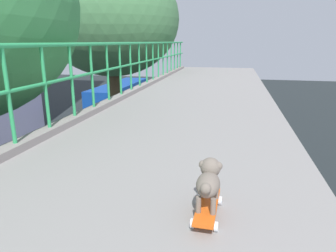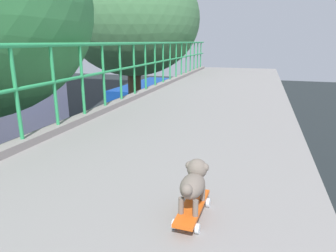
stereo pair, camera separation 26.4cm
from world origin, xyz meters
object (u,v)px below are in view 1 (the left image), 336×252
car_black_sixth (46,150)px  city_bus (120,97)px  toy_skateboard (207,207)px  small_dog (209,180)px  car_green_fifth (66,181)px

car_black_sixth → city_bus: 12.59m
city_bus → toy_skateboard: size_ratio=20.27×
city_bus → small_dog: size_ratio=26.32×
car_green_fifth → toy_skateboard: 13.15m
city_bus → toy_skateboard: bearing=-67.4°
car_green_fifth → toy_skateboard: size_ratio=7.44×
city_bus → car_black_sixth: bearing=-89.8°
car_black_sixth → toy_skateboard: size_ratio=8.17×
small_dog → city_bus: bearing=112.6°
car_black_sixth → city_bus: bearing=90.2°
car_black_sixth → toy_skateboard: bearing=-51.0°
car_green_fifth → car_black_sixth: bearing=134.1°
car_black_sixth → small_dog: size_ratio=10.62×
toy_skateboard → small_dog: (0.00, 0.02, 0.20)m
city_bus → small_dog: bearing=-67.4°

